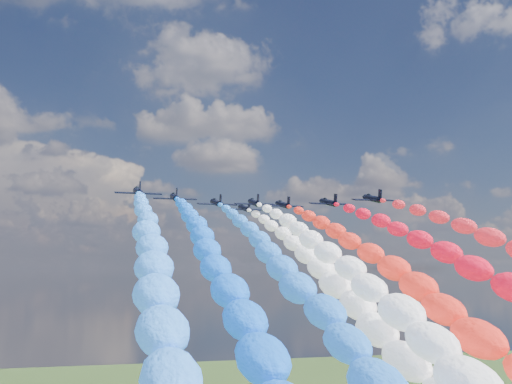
{
  "coord_description": "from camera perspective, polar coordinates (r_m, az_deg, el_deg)",
  "views": [
    {
      "loc": [
        -33.03,
        -135.58,
        81.01
      ],
      "look_at": [
        0.0,
        4.0,
        99.34
      ],
      "focal_mm": 42.05,
      "sensor_mm": 36.0,
      "label": 1
    }
  ],
  "objects": [
    {
      "name": "trail_6",
      "position": [
        97.95,
        18.75,
        -7.35
      ],
      "size": [
        5.49,
        108.61,
        37.58
      ],
      "primitive_type": null,
      "color": "red"
    },
    {
      "name": "trail_5",
      "position": [
        100.11,
        11.69,
        -7.57
      ],
      "size": [
        5.49,
        108.61,
        37.58
      ],
      "primitive_type": null,
      "color": "red"
    },
    {
      "name": "jet_2",
      "position": [
        150.38,
        -3.78,
        -1.03
      ],
      "size": [
        10.44,
        13.93,
        5.33
      ],
      "primitive_type": null,
      "rotation": [
        0.19,
        0.0,
        0.05
      ],
      "color": "black"
    },
    {
      "name": "jet_4",
      "position": [
        163.55,
        -1.09,
        -1.55
      ],
      "size": [
        10.54,
        13.99,
        5.33
      ],
      "primitive_type": null,
      "rotation": [
        0.19,
        0.0,
        0.05
      ],
      "color": "black"
    },
    {
      "name": "trail_2",
      "position": [
        93.71,
        1.99,
        -7.75
      ],
      "size": [
        5.49,
        108.61,
        37.58
      ],
      "primitive_type": null,
      "color": "blue"
    },
    {
      "name": "jet_3",
      "position": [
        149.72,
        -0.18,
        -1.02
      ],
      "size": [
        10.09,
        13.68,
        5.33
      ],
      "primitive_type": null,
      "rotation": [
        0.19,
        0.0,
        -0.02
      ],
      "color": "black"
    },
    {
      "name": "jet_5",
      "position": [
        154.6,
        2.58,
        -1.21
      ],
      "size": [
        10.28,
        13.81,
        5.33
      ],
      "primitive_type": null,
      "rotation": [
        0.19,
        0.0,
        0.03
      ],
      "color": "black"
    },
    {
      "name": "jet_0",
      "position": [
        130.72,
        -11.17,
        0.03
      ],
      "size": [
        10.48,
        13.95,
        5.33
      ],
      "primitive_type": null,
      "rotation": [
        0.19,
        0.0,
        0.05
      ],
      "color": "black"
    },
    {
      "name": "jet_7",
      "position": [
        143.64,
        11.02,
        -0.62
      ],
      "size": [
        10.41,
        13.9,
        5.33
      ],
      "primitive_type": null,
      "rotation": [
        0.19,
        0.0,
        -0.04
      ],
      "color": "black"
    },
    {
      "name": "trail_4",
      "position": [
        107.67,
        5.38,
        -7.66
      ],
      "size": [
        5.49,
        108.61,
        37.58
      ],
      "primitive_type": null,
      "color": "white"
    },
    {
      "name": "trail_0",
      "position": [
        72.72,
        -9.75,
        -7.78
      ],
      "size": [
        5.49,
        108.61,
        37.58
      ],
      "primitive_type": null,
      "color": "#3182FF"
    },
    {
      "name": "trail_1",
      "position": [
        82.1,
        -4.01,
        -7.8
      ],
      "size": [
        5.49,
        108.61,
        37.58
      ],
      "primitive_type": null,
      "color": "blue"
    },
    {
      "name": "jet_1",
      "position": [
        139.65,
        -7.75,
        -0.5
      ],
      "size": [
        9.87,
        13.52,
        5.33
      ],
      "primitive_type": null,
      "rotation": [
        0.19,
        0.0,
        -0.0
      ],
      "color": "black"
    },
    {
      "name": "jet_6",
      "position": [
        150.33,
        6.91,
        -0.99
      ],
      "size": [
        10.07,
        13.66,
        5.33
      ],
      "primitive_type": null,
      "rotation": [
        0.19,
        0.0,
        0.02
      ],
      "color": "black"
    },
    {
      "name": "trail_3",
      "position": [
        94.18,
        7.79,
        -7.68
      ],
      "size": [
        5.49,
        108.61,
        37.58
      ],
      "primitive_type": null,
      "color": "white"
    }
  ]
}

